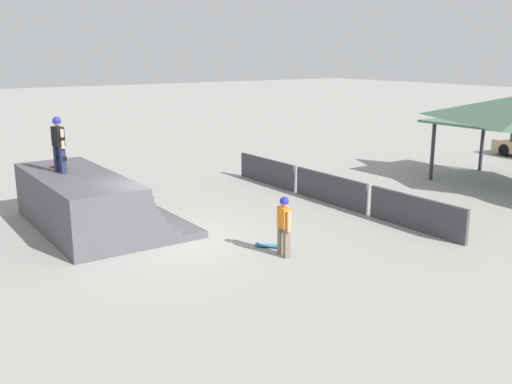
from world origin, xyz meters
TOP-DOWN VIEW (x-y plane):
  - ground_plane at (0.00, 0.00)m, footprint 160.00×160.00m
  - quarter_pipe_ramp at (-2.44, -1.31)m, footprint 5.99×3.93m
  - skater_on_deck at (-3.02, -1.88)m, footprint 0.74×0.29m
  - skateboard_on_deck at (-3.64, -1.74)m, footprint 0.86×0.39m
  - bystander_walking at (3.03, 2.11)m, footprint 0.64×0.29m
  - skateboard_on_ground at (2.28, 2.17)m, footprint 0.74×0.70m
  - barrier_fence at (-0.38, 6.83)m, footprint 11.42×0.12m

SIDE VIEW (x-z plane):
  - ground_plane at x=0.00m, z-range 0.00..0.00m
  - skateboard_on_ground at x=2.28m, z-range 0.01..0.10m
  - barrier_fence at x=-0.38m, z-range 0.00..1.05m
  - quarter_pipe_ramp at x=-2.44m, z-range -0.09..1.63m
  - bystander_walking at x=3.03m, z-range 0.14..1.77m
  - skateboard_on_deck at x=-3.64m, z-range 1.73..1.81m
  - skater_on_deck at x=-3.02m, z-range 1.84..3.56m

